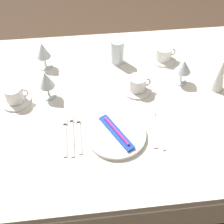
% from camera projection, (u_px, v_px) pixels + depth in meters
% --- Properties ---
extents(ground_plane, '(6.00, 6.00, 0.00)m').
position_uv_depth(ground_plane, '(111.00, 178.00, 1.90)').
color(ground_plane, '#4C3828').
extents(dining_table, '(1.80, 1.11, 0.74)m').
position_uv_depth(dining_table, '(110.00, 110.00, 1.42)').
color(dining_table, silver).
rests_on(dining_table, ground).
extents(dinner_plate, '(0.25, 0.25, 0.02)m').
position_uv_depth(dinner_plate, '(115.00, 135.00, 1.20)').
color(dinner_plate, white).
rests_on(dinner_plate, dining_table).
extents(toothbrush_package, '(0.13, 0.20, 0.02)m').
position_uv_depth(toothbrush_package, '(115.00, 132.00, 1.19)').
color(toothbrush_package, blue).
rests_on(toothbrush_package, dinner_plate).
extents(fork_outer, '(0.02, 0.20, 0.00)m').
position_uv_depth(fork_outer, '(79.00, 132.00, 1.22)').
color(fork_outer, beige).
rests_on(fork_outer, dining_table).
extents(fork_inner, '(0.02, 0.22, 0.00)m').
position_uv_depth(fork_inner, '(72.00, 133.00, 1.21)').
color(fork_inner, beige).
rests_on(fork_inner, dining_table).
extents(fork_salad, '(0.02, 0.20, 0.00)m').
position_uv_depth(fork_salad, '(65.00, 135.00, 1.21)').
color(fork_salad, beige).
rests_on(fork_salad, dining_table).
extents(dinner_knife, '(0.02, 0.21, 0.00)m').
position_uv_depth(dinner_knife, '(151.00, 129.00, 1.23)').
color(dinner_knife, beige).
rests_on(dinner_knife, dining_table).
extents(spoon_soup, '(0.03, 0.22, 0.01)m').
position_uv_depth(spoon_soup, '(156.00, 125.00, 1.25)').
color(spoon_soup, beige).
rests_on(spoon_soup, dining_table).
extents(saucer_left, '(0.13, 0.13, 0.01)m').
position_uv_depth(saucer_left, '(137.00, 90.00, 1.39)').
color(saucer_left, white).
rests_on(saucer_left, dining_table).
extents(coffee_cup_left, '(0.11, 0.08, 0.07)m').
position_uv_depth(coffee_cup_left, '(138.00, 83.00, 1.36)').
color(coffee_cup_left, white).
rests_on(coffee_cup_left, saucer_left).
extents(saucer_right, '(0.14, 0.14, 0.01)m').
position_uv_depth(saucer_right, '(162.00, 59.00, 1.56)').
color(saucer_right, white).
rests_on(saucer_right, dining_table).
extents(coffee_cup_right, '(0.11, 0.09, 0.07)m').
position_uv_depth(coffee_cup_right, '(164.00, 53.00, 1.53)').
color(coffee_cup_right, white).
rests_on(coffee_cup_right, saucer_right).
extents(saucer_far, '(0.14, 0.14, 0.01)m').
position_uv_depth(saucer_far, '(16.00, 101.00, 1.34)').
color(saucer_far, white).
rests_on(saucer_far, dining_table).
extents(coffee_cup_far, '(0.11, 0.08, 0.07)m').
position_uv_depth(coffee_cup_far, '(14.00, 94.00, 1.31)').
color(coffee_cup_far, white).
rests_on(coffee_cup_far, saucer_far).
extents(wine_glass_centre, '(0.07, 0.07, 0.14)m').
position_uv_depth(wine_glass_centre, '(43.00, 51.00, 1.45)').
color(wine_glass_centre, silver).
rests_on(wine_glass_centre, dining_table).
extents(wine_glass_left, '(0.08, 0.08, 0.13)m').
position_uv_depth(wine_glass_left, '(183.00, 67.00, 1.37)').
color(wine_glass_left, silver).
rests_on(wine_glass_left, dining_table).
extents(wine_glass_right, '(0.07, 0.07, 0.14)m').
position_uv_depth(wine_glass_right, '(46.00, 81.00, 1.30)').
color(wine_glass_right, silver).
rests_on(wine_glass_right, dining_table).
extents(drink_tumbler, '(0.07, 0.07, 0.13)m').
position_uv_depth(drink_tumbler, '(117.00, 52.00, 1.50)').
color(drink_tumbler, silver).
rests_on(drink_tumbler, dining_table).
extents(napkin_folded, '(0.07, 0.07, 0.17)m').
position_uv_depth(napkin_folded, '(220.00, 74.00, 1.34)').
color(napkin_folded, white).
rests_on(napkin_folded, dining_table).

